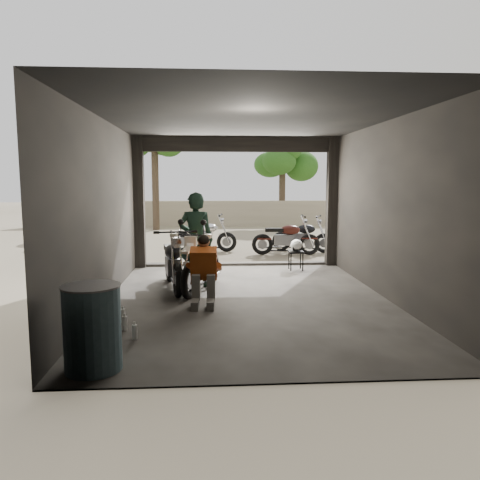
{
  "coord_description": "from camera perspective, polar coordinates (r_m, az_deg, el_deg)",
  "views": [
    {
      "loc": [
        -0.69,
        -8.15,
        2.14
      ],
      "look_at": [
        -0.11,
        0.6,
        1.02
      ],
      "focal_mm": 35.0,
      "sensor_mm": 36.0,
      "label": 1
    }
  ],
  "objects": [
    {
      "name": "rider",
      "position": [
        9.41,
        -5.4,
        0.01
      ],
      "size": [
        0.75,
        0.55,
        1.92
      ],
      "primitive_type": "imported",
      "rotation": [
        0.0,
        0.0,
        3.01
      ],
      "color": "black",
      "rests_on": "ground"
    },
    {
      "name": "ground",
      "position": [
        8.45,
        0.99,
        -7.41
      ],
      "size": [
        80.0,
        80.0,
        0.0
      ],
      "primitive_type": "plane",
      "color": "#7A6D56",
      "rests_on": "ground"
    },
    {
      "name": "stool",
      "position": [
        11.23,
        6.83,
        -1.71
      ],
      "size": [
        0.34,
        0.34,
        0.47
      ],
      "rotation": [
        0.0,
        0.0,
        -0.3
      ],
      "color": "black",
      "rests_on": "ground"
    },
    {
      "name": "tree_right",
      "position": [
        22.47,
        5.21,
        10.83
      ],
      "size": [
        2.2,
        2.2,
        5.0
      ],
      "color": "#382B1E",
      "rests_on": "ground"
    },
    {
      "name": "left_bike",
      "position": [
        9.32,
        -8.18,
        -2.26
      ],
      "size": [
        1.06,
        1.91,
        1.22
      ],
      "primitive_type": null,
      "rotation": [
        0.0,
        0.0,
        0.19
      ],
      "color": "black",
      "rests_on": "ground"
    },
    {
      "name": "garage",
      "position": [
        8.77,
        0.71,
        1.61
      ],
      "size": [
        7.0,
        7.13,
        3.2
      ],
      "color": "#2D2B28",
      "rests_on": "ground"
    },
    {
      "name": "oil_drum",
      "position": [
        5.56,
        -17.55,
        -10.32
      ],
      "size": [
        0.84,
        0.84,
        0.98
      ],
      "primitive_type": "cylinder",
      "rotation": [
        0.0,
        0.0,
        -0.43
      ],
      "color": "#3B5763",
      "rests_on": "ground"
    },
    {
      "name": "tree_left",
      "position": [
        20.86,
        -10.4,
        12.2
      ],
      "size": [
        2.2,
        2.2,
        5.6
      ],
      "color": "#382B1E",
      "rests_on": "ground"
    },
    {
      "name": "helmet",
      "position": [
        11.23,
        6.91,
        -0.62
      ],
      "size": [
        0.39,
        0.39,
        0.28
      ],
      "primitive_type": "ellipsoid",
      "rotation": [
        0.0,
        0.0,
        -0.38
      ],
      "color": "white",
      "rests_on": "stool"
    },
    {
      "name": "outside_bike_c",
      "position": [
        14.21,
        7.62,
        0.77
      ],
      "size": [
        1.77,
        1.26,
        1.11
      ],
      "primitive_type": null,
      "rotation": [
        0.0,
        0.0,
        1.17
      ],
      "color": "black",
      "rests_on": "ground"
    },
    {
      "name": "main_bike",
      "position": [
        9.1,
        -4.74,
        -2.53
      ],
      "size": [
        1.26,
        1.93,
        1.19
      ],
      "primitive_type": null,
      "rotation": [
        0.0,
        0.0,
        -0.32
      ],
      "color": "beige",
      "rests_on": "ground"
    },
    {
      "name": "outside_bike_b",
      "position": [
        13.55,
        5.62,
        0.59
      ],
      "size": [
        1.76,
        0.84,
        1.16
      ],
      "primitive_type": null,
      "rotation": [
        0.0,
        0.0,
        1.49
      ],
      "color": "#3F140F",
      "rests_on": "ground"
    },
    {
      "name": "boundary_wall",
      "position": [
        22.21,
        -2.04,
        3.26
      ],
      "size": [
        18.0,
        0.3,
        1.2
      ],
      "primitive_type": "cube",
      "color": "gray",
      "rests_on": "ground"
    },
    {
      "name": "mechanic",
      "position": [
        7.97,
        -4.48,
        -3.99
      ],
      "size": [
        0.64,
        0.84,
        1.18
      ],
      "primitive_type": null,
      "rotation": [
        0.0,
        0.0,
        -0.05
      ],
      "color": "#B14D17",
      "rests_on": "ground"
    },
    {
      "name": "sign_post",
      "position": [
        11.69,
        15.01,
        3.75
      ],
      "size": [
        0.74,
        0.08,
        2.21
      ],
      "rotation": [
        0.0,
        0.0,
        0.07
      ],
      "color": "black",
      "rests_on": "ground"
    },
    {
      "name": "outside_bike_a",
      "position": [
        14.16,
        -4.34,
        0.86
      ],
      "size": [
        1.75,
        0.89,
        1.14
      ],
      "primitive_type": null,
      "rotation": [
        0.0,
        0.0,
        1.45
      ],
      "color": "black",
      "rests_on": "ground"
    }
  ]
}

